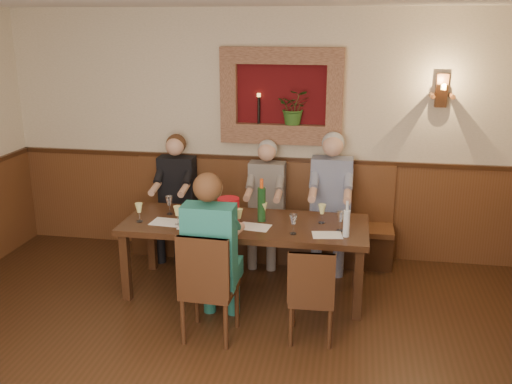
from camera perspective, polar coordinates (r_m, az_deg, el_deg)
room_shell at (r=3.58m, az=-6.85°, el=4.29°), size 6.04×6.04×2.82m
wainscoting at (r=4.06m, az=-6.20°, el=-13.95°), size 6.02×6.02×1.15m
wall_niche at (r=6.39m, az=2.89°, el=9.12°), size 1.36×0.30×1.06m
wall_sconce at (r=6.37m, az=18.07°, el=9.55°), size 0.25×0.20×0.35m
dining_table at (r=5.65m, az=-1.09°, el=-3.74°), size 2.40×0.90×0.75m
bench at (r=6.64m, az=0.48°, el=-3.74°), size 3.00×0.45×1.11m
chair_near_left at (r=5.03m, az=-4.65°, el=-11.34°), size 0.46×0.46×0.99m
chair_near_right at (r=5.03m, az=5.52°, el=-11.87°), size 0.40×0.40×0.86m
person_bench_left at (r=6.68m, az=-8.01°, el=-1.43°), size 0.42×0.51×1.42m
person_bench_mid at (r=6.45m, az=0.98°, el=-2.05°), size 0.41×0.50×1.39m
person_bench_right at (r=6.36m, az=7.42°, el=-1.97°), size 0.45×0.56×1.50m
person_chair_front at (r=5.00m, az=-4.35°, el=-7.37°), size 0.44×0.54×1.48m
spittoon_bucket at (r=5.59m, az=-2.76°, el=-1.83°), size 0.28×0.28×0.24m
wine_bottle_green_a at (r=5.60m, az=0.56°, el=-1.17°), size 0.09×0.09×0.43m
wine_bottle_green_b at (r=5.78m, az=-5.37°, el=-0.73°), size 0.09×0.09×0.42m
water_bottle at (r=5.28m, az=9.04°, el=-3.03°), size 0.07×0.07×0.34m
tasting_sheet_a at (r=5.68m, az=-8.82°, el=-3.00°), size 0.34×0.25×0.00m
tasting_sheet_b at (r=5.49m, az=-0.17°, el=-3.51°), size 0.33×0.25×0.00m
tasting_sheet_c at (r=5.33m, az=7.13°, el=-4.28°), size 0.30×0.24×0.00m
tasting_sheet_d at (r=5.49m, az=-6.32°, el=-3.59°), size 0.30×0.25×0.00m
wine_glass_0 at (r=5.62m, az=0.74°, el=-2.00°), size 0.08×0.08×0.19m
wine_glass_1 at (r=5.88m, az=-8.67°, el=-1.33°), size 0.08×0.08×0.19m
wine_glass_2 at (r=5.34m, az=-4.53°, el=-3.06°), size 0.08×0.08×0.19m
wine_glass_3 at (r=5.57m, az=-7.85°, el=-2.35°), size 0.08×0.08×0.19m
wine_glass_4 at (r=5.60m, az=6.61°, el=-2.18°), size 0.08×0.08×0.19m
wine_glass_5 at (r=5.41m, az=8.41°, el=-2.93°), size 0.08×0.08×0.19m
wine_glass_6 at (r=5.72m, az=-11.61°, el=-2.02°), size 0.08×0.08×0.19m
wine_glass_7 at (r=5.77m, az=-3.29°, el=-1.52°), size 0.08×0.08×0.19m
wine_glass_8 at (r=5.30m, az=3.74°, el=-3.23°), size 0.08×0.08×0.19m
wine_glass_9 at (r=5.43m, az=-1.72°, el=-2.67°), size 0.08×0.08×0.19m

